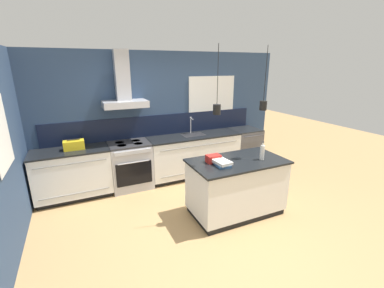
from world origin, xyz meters
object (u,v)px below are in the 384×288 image
oven_range (131,165)px  bottle_on_island (262,152)px  book_stack (221,163)px  red_supply_box (213,159)px  dishwasher (244,148)px  yellow_toolbox (74,145)px

oven_range → bottle_on_island: size_ratio=3.10×
book_stack → red_supply_box: red_supply_box is taller
oven_range → red_supply_box: 1.90m
bottle_on_island → book_stack: bottle_on_island is taller
bottle_on_island → red_supply_box: size_ratio=1.38×
oven_range → red_supply_box: size_ratio=4.27×
book_stack → red_supply_box: (-0.04, 0.16, 0.02)m
dishwasher → yellow_toolbox: 3.67m
book_stack → yellow_toolbox: yellow_toolbox is taller
red_supply_box → dishwasher: bearing=42.2°
dishwasher → book_stack: (-1.67, -1.72, 0.50)m
dishwasher → bottle_on_island: bearing=-118.6°
red_supply_box → bottle_on_island: bearing=-16.2°
dishwasher → bottle_on_island: bottle_on_island is taller
oven_range → red_supply_box: bearing=-58.1°
dishwasher → book_stack: bearing=-134.2°
bottle_on_island → red_supply_box: (-0.75, 0.22, -0.06)m
oven_range → bottle_on_island: (1.71, -1.77, 0.58)m
oven_range → dishwasher: bearing=0.1°
book_stack → bottle_on_island: bearing=-4.2°
oven_range → bottle_on_island: bottle_on_island is taller
book_stack → red_supply_box: bearing=104.6°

